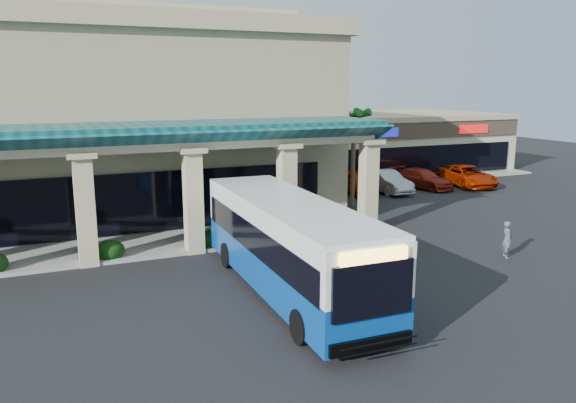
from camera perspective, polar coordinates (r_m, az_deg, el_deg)
name	(u,v)px	position (r m, az deg, el deg)	size (l,w,h in m)	color
ground	(306,279)	(21.91, 1.79, -7.87)	(110.00, 110.00, 0.00)	black
main_building	(56,115)	(34.64, -22.50, 8.08)	(30.80, 14.80, 11.35)	tan
arcade	(69,192)	(25.80, -21.35, 0.87)	(30.00, 6.20, 5.70)	#0C424A
strip_mall	(371,141)	(50.65, 8.44, 6.06)	(22.50, 12.50, 4.90)	beige
palm_0	(353,153)	(34.60, 6.63, 4.93)	(2.40, 2.40, 6.60)	#165219
palm_1	(343,153)	(37.73, 5.62, 4.90)	(2.40, 2.40, 5.80)	#165219
broadleaf_tree	(286,154)	(41.34, -0.25, 4.86)	(2.60, 2.60, 4.81)	black
transit_bus	(289,247)	(20.07, 0.09, -4.66)	(2.82, 12.10, 3.38)	#09419E
pedestrian	(507,239)	(26.09, 21.35, -3.61)	(0.59, 0.39, 1.62)	#4D5062
car_silver	(357,182)	(39.22, 7.02, 2.01)	(1.85, 4.60, 1.57)	#8B2500
car_white	(386,181)	(39.73, 9.88, 2.03)	(1.64, 4.69, 1.55)	#9E9FAE
car_red	(421,179)	(41.87, 13.40, 2.28)	(1.98, 4.87, 1.41)	maroon
car_gray	(467,176)	(43.72, 17.73, 2.50)	(2.52, 5.46, 1.52)	#A52100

